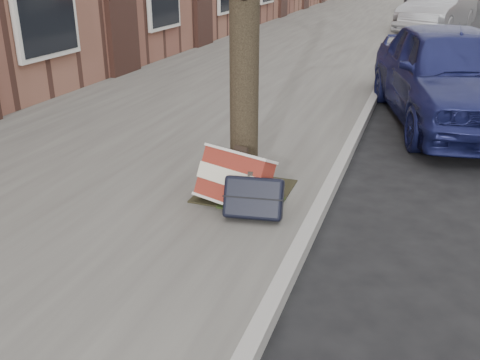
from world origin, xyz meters
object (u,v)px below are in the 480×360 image
(suitcase_navy, at_px, (254,197))
(car_near_mid, at_px, (438,10))
(car_near_front, at_px, (451,74))
(suitcase_red, at_px, (234,179))

(suitcase_navy, bearing_deg, car_near_mid, 76.01)
(car_near_mid, bearing_deg, suitcase_navy, -80.59)
(car_near_front, xyz_separation_m, car_near_mid, (-0.24, 10.84, 0.00))
(suitcase_red, relative_size, car_near_front, 0.16)
(car_near_front, bearing_deg, suitcase_red, -129.91)
(suitcase_red, xyz_separation_m, suitcase_navy, (0.25, -0.19, -0.06))
(suitcase_red, height_order, car_near_mid, car_near_mid)
(suitcase_navy, relative_size, car_near_front, 0.12)
(suitcase_navy, bearing_deg, suitcase_red, 134.21)
(suitcase_navy, distance_m, car_near_front, 4.47)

